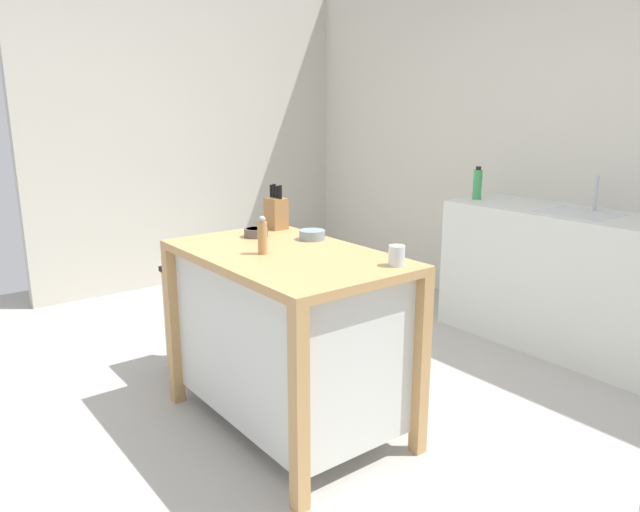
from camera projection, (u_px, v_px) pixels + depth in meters
The scene contains 13 objects.
ground_plane at pixel (285, 420), 3.00m from camera, with size 6.26×6.26×0.00m, color #ADA8A0.
wall_back at pixel (566, 141), 4.07m from camera, with size 5.26×0.10×2.60m, color beige.
wall_left at pixel (195, 133), 5.22m from camera, with size 0.10×2.94×2.60m, color beige.
kitchen_island at pixel (287, 331), 2.85m from camera, with size 1.18×0.72×0.88m.
knife_block at pixel (276, 212), 3.25m from camera, with size 0.11×0.09×0.24m.
bowl_stoneware_deep at pixel (256, 232), 3.07m from camera, with size 0.12×0.12×0.04m.
bowl_ceramic_wide at pixel (312, 235), 3.01m from camera, with size 0.13×0.13×0.05m.
drinking_cup at pixel (397, 256), 2.51m from camera, with size 0.07×0.07×0.09m.
pepper_grinder at pixel (263, 236), 2.70m from camera, with size 0.04×0.04×0.18m.
trash_bin at pixel (197, 320), 3.49m from camera, with size 0.36×0.28×0.63m.
sink_counter at pixel (574, 282), 3.79m from camera, with size 1.70×0.60×0.89m.
sink_faucet at pixel (596, 193), 3.74m from camera, with size 0.02×0.02×0.22m.
bottle_dish_soap at pixel (478, 184), 4.18m from camera, with size 0.06×0.06×0.23m.
Camera 1 is at (2.25, -1.51, 1.54)m, focal length 33.53 mm.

